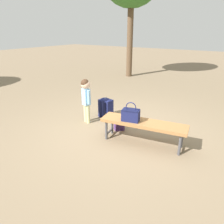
{
  "coord_description": "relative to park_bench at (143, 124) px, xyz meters",
  "views": [
    {
      "loc": [
        -2.15,
        3.41,
        2.05
      ],
      "look_at": [
        0.1,
        0.05,
        0.45
      ],
      "focal_mm": 33.72,
      "sensor_mm": 36.0,
      "label": 1
    }
  ],
  "objects": [
    {
      "name": "ground_plane",
      "position": [
        0.66,
        -0.13,
        -0.39
      ],
      "size": [
        40.0,
        40.0,
        0.0
      ],
      "primitive_type": "plane",
      "color": "#7F6B51",
      "rests_on": "ground"
    },
    {
      "name": "handbag",
      "position": [
        0.22,
        0.09,
        0.18
      ],
      "size": [
        0.35,
        0.25,
        0.37
      ],
      "color": "#191E4C",
      "rests_on": "park_bench"
    },
    {
      "name": "park_bench",
      "position": [
        0.0,
        0.0,
        0.0
      ],
      "size": [
        1.64,
        0.66,
        0.45
      ],
      "color": "#9E6B3D",
      "rests_on": "ground"
    },
    {
      "name": "child_standing",
      "position": [
        1.52,
        -0.16,
        0.3
      ],
      "size": [
        0.27,
        0.21,
        1.03
      ],
      "color": "#CCCC8C",
      "rests_on": "ground"
    },
    {
      "name": "backpack_large",
      "position": [
        1.33,
        -0.67,
        -0.13
      ],
      "size": [
        0.33,
        0.29,
        0.52
      ],
      "color": "#191E4C",
      "rests_on": "ground"
    },
    {
      "name": "backpack_small",
      "position": [
        0.68,
        -0.24,
        -0.22
      ],
      "size": [
        0.24,
        0.25,
        0.34
      ],
      "color": "#4C2D66",
      "rests_on": "ground"
    }
  ]
}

